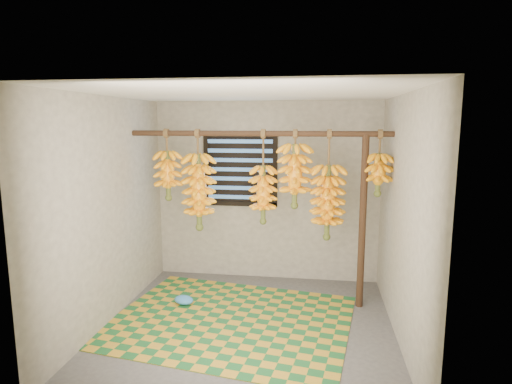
% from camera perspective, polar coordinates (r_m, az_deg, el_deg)
% --- Properties ---
extents(floor, '(3.00, 3.00, 0.01)m').
position_cam_1_polar(floor, '(4.72, -1.02, -17.58)').
color(floor, '#474747').
rests_on(floor, ground).
extents(ceiling, '(3.00, 3.00, 0.01)m').
position_cam_1_polar(ceiling, '(4.22, -1.11, 13.07)').
color(ceiling, silver).
rests_on(ceiling, wall_back).
extents(wall_back, '(3.00, 0.01, 2.40)m').
position_cam_1_polar(wall_back, '(5.77, 1.38, 0.04)').
color(wall_back, gray).
rests_on(wall_back, floor).
extents(wall_left, '(0.01, 3.00, 2.40)m').
position_cam_1_polar(wall_left, '(4.79, -19.15, -2.40)').
color(wall_left, gray).
rests_on(wall_left, floor).
extents(wall_right, '(0.01, 3.00, 2.40)m').
position_cam_1_polar(wall_right, '(4.33, 19.03, -3.59)').
color(wall_right, gray).
rests_on(wall_right, floor).
extents(window, '(1.00, 0.04, 1.00)m').
position_cam_1_polar(window, '(5.76, -2.11, 3.02)').
color(window, black).
rests_on(window, wall_back).
extents(hanging_pole, '(3.00, 0.06, 0.06)m').
position_cam_1_polar(hanging_pole, '(4.90, 0.26, 7.80)').
color(hanging_pole, '#3D2619').
rests_on(hanging_pole, wall_left).
extents(support_post, '(0.08, 0.08, 2.00)m').
position_cam_1_polar(support_post, '(5.01, 14.01, -4.00)').
color(support_post, '#3D2619').
rests_on(support_post, floor).
extents(woven_mat, '(2.79, 2.37, 0.01)m').
position_cam_1_polar(woven_mat, '(4.85, -3.47, -16.67)').
color(woven_mat, '#1B5E2B').
rests_on(woven_mat, floor).
extents(plastic_bag, '(0.29, 0.25, 0.10)m').
position_cam_1_polar(plastic_bag, '(5.26, -9.60, -14.00)').
color(plastic_bag, '#3987D4').
rests_on(plastic_bag, woven_mat).
extents(banana_bunch_a, '(0.31, 0.31, 0.84)m').
position_cam_1_polar(banana_bunch_a, '(5.20, -11.67, 2.20)').
color(banana_bunch_a, brown).
rests_on(banana_bunch_a, hanging_pole).
extents(banana_bunch_b, '(0.38, 0.38, 1.19)m').
position_cam_1_polar(banana_bunch_b, '(5.11, -7.63, 0.01)').
color(banana_bunch_b, brown).
rests_on(banana_bunch_b, hanging_pole).
extents(banana_bunch_c, '(0.31, 0.31, 1.09)m').
position_cam_1_polar(banana_bunch_c, '(4.96, 0.96, -0.32)').
color(banana_bunch_c, brown).
rests_on(banana_bunch_c, hanging_pole).
extents(banana_bunch_d, '(0.36, 0.36, 0.89)m').
position_cam_1_polar(banana_bunch_d, '(4.90, 5.19, 2.15)').
color(banana_bunch_d, brown).
rests_on(banana_bunch_d, hanging_pole).
extents(banana_bunch_e, '(0.38, 0.38, 1.25)m').
position_cam_1_polar(banana_bunch_e, '(4.93, 9.52, -1.35)').
color(banana_bunch_e, brown).
rests_on(banana_bunch_e, hanging_pole).
extents(banana_bunch_f, '(0.30, 0.30, 0.73)m').
position_cam_1_polar(banana_bunch_f, '(4.93, 16.00, 2.28)').
color(banana_bunch_f, brown).
rests_on(banana_bunch_f, hanging_pole).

